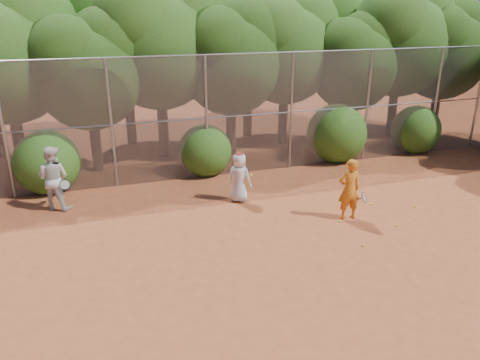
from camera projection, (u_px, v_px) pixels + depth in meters
name	position (u px, v px, depth m)	size (l,w,h in m)	color
ground	(315.00, 256.00, 10.82)	(80.00, 80.00, 0.00)	#964221
fence_back	(232.00, 115.00, 15.41)	(20.05, 0.09, 4.03)	gray
tree_1	(5.00, 48.00, 14.94)	(4.64, 4.03, 6.35)	black
tree_2	(89.00, 66.00, 15.24)	(3.99, 3.47, 5.47)	black
tree_3	(159.00, 37.00, 16.58)	(4.89, 4.26, 6.70)	black
tree_4	(232.00, 54.00, 16.99)	(4.19, 3.64, 5.73)	black
tree_5	(286.00, 43.00, 18.34)	(4.51, 3.92, 6.17)	black
tree_6	(354.00, 59.00, 18.37)	(3.86, 3.36, 5.29)	black
tree_7	(402.00, 35.00, 19.36)	(4.77, 4.14, 6.53)	black
tree_8	(444.00, 46.00, 19.83)	(4.25, 3.70, 5.82)	black
tree_10	(125.00, 27.00, 18.17)	(5.15, 4.48, 7.06)	black
tree_11	(249.00, 38.00, 19.43)	(4.64, 4.03, 6.35)	black
tree_12	(339.00, 27.00, 21.16)	(5.02, 4.37, 6.88)	black
bush_0	(47.00, 160.00, 14.33)	(2.00, 2.00, 2.00)	#264E13
bush_1	(205.00, 148.00, 15.82)	(1.80, 1.80, 1.80)	#264E13
bush_2	(337.00, 131.00, 17.21)	(2.20, 2.20, 2.20)	#264E13
bush_3	(416.00, 128.00, 18.28)	(1.90, 1.90, 1.90)	#264E13
player_yellow	(349.00, 189.00, 12.42)	(0.83, 0.59, 1.69)	orange
player_teen	(239.00, 177.00, 13.60)	(0.84, 0.83, 1.49)	silver
player_white	(53.00, 178.00, 13.02)	(1.11, 1.02, 1.84)	silver
ball_0	(371.00, 204.00, 13.55)	(0.07, 0.07, 0.07)	#CFDC28
ball_1	(415.00, 207.00, 13.36)	(0.07, 0.07, 0.07)	#CFDC28
ball_2	(364.00, 245.00, 11.21)	(0.07, 0.07, 0.07)	#CFDC28
ball_3	(397.00, 226.00, 12.22)	(0.07, 0.07, 0.07)	#CFDC28
ball_4	(340.00, 221.00, 12.47)	(0.07, 0.07, 0.07)	#CFDC28
ball_5	(335.00, 173.00, 16.02)	(0.07, 0.07, 0.07)	#CFDC28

